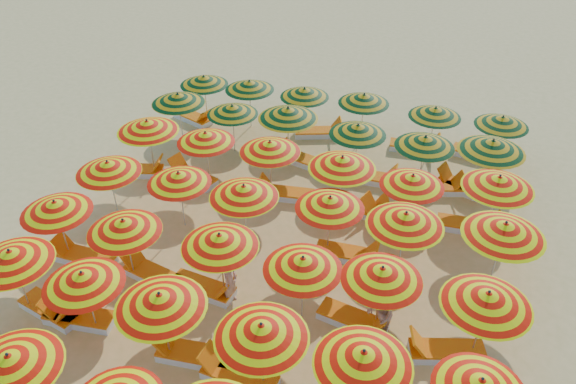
# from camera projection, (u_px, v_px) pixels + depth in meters

# --- Properties ---
(ground) EXTENTS (120.00, 120.00, 0.00)m
(ground) POSITION_uv_depth(u_px,v_px,m) (283.00, 247.00, 15.97)
(ground) COLOR #F4BF6C
(ground) RESTS_ON ground
(umbrella_1) EXTENTS (2.33, 2.33, 2.06)m
(umbrella_1) POSITION_uv_depth(u_px,v_px,m) (10.00, 362.00, 10.56)
(umbrella_1) COLOR silver
(umbrella_1) RESTS_ON ground
(umbrella_6) EXTENTS (2.53, 2.53, 2.04)m
(umbrella_6) POSITION_uv_depth(u_px,v_px,m) (11.00, 257.00, 12.99)
(umbrella_6) COLOR silver
(umbrella_6) RESTS_ON ground
(umbrella_7) EXTENTS (2.29, 2.29, 1.95)m
(umbrella_7) POSITION_uv_depth(u_px,v_px,m) (83.00, 279.00, 12.51)
(umbrella_7) COLOR silver
(umbrella_7) RESTS_ON ground
(umbrella_8) EXTENTS (2.45, 2.45, 2.11)m
(umbrella_8) POSITION_uv_depth(u_px,v_px,m) (160.00, 301.00, 11.78)
(umbrella_8) COLOR silver
(umbrella_8) RESTS_ON ground
(umbrella_9) EXTENTS (2.19, 2.19, 2.08)m
(umbrella_9) POSITION_uv_depth(u_px,v_px,m) (261.00, 331.00, 11.15)
(umbrella_9) COLOR silver
(umbrella_9) RESTS_ON ground
(umbrella_10) EXTENTS (2.49, 2.49, 2.07)m
(umbrella_10) POSITION_uv_depth(u_px,v_px,m) (363.00, 358.00, 10.62)
(umbrella_10) COLOR silver
(umbrella_10) RESTS_ON ground
(umbrella_12) EXTENTS (2.02, 2.02, 1.97)m
(umbrella_12) POSITION_uv_depth(u_px,v_px,m) (55.00, 207.00, 14.64)
(umbrella_12) COLOR silver
(umbrella_12) RESTS_ON ground
(umbrella_13) EXTENTS (2.17, 2.17, 2.00)m
(umbrella_13) POSITION_uv_depth(u_px,v_px,m) (124.00, 226.00, 13.97)
(umbrella_13) COLOR silver
(umbrella_13) RESTS_ON ground
(umbrella_14) EXTENTS (2.08, 2.08, 2.03)m
(umbrella_14) POSITION_uv_depth(u_px,v_px,m) (220.00, 240.00, 13.47)
(umbrella_14) COLOR silver
(umbrella_14) RESTS_ON ground
(umbrella_15) EXTENTS (1.99, 1.99, 1.98)m
(umbrella_15) POSITION_uv_depth(u_px,v_px,m) (303.00, 264.00, 12.87)
(umbrella_15) COLOR silver
(umbrella_15) RESTS_ON ground
(umbrella_16) EXTENTS (2.16, 2.16, 1.99)m
(umbrella_16) POSITION_uv_depth(u_px,v_px,m) (382.00, 274.00, 12.58)
(umbrella_16) COLOR silver
(umbrella_16) RESTS_ON ground
(umbrella_17) EXTENTS (2.09, 2.09, 2.09)m
(umbrella_17) POSITION_uv_depth(u_px,v_px,m) (487.00, 299.00, 11.84)
(umbrella_17) COLOR silver
(umbrella_17) RESTS_ON ground
(umbrella_18) EXTENTS (2.01, 2.01, 2.01)m
(umbrella_18) POSITION_uv_depth(u_px,v_px,m) (108.00, 167.00, 16.15)
(umbrella_18) COLOR silver
(umbrella_18) RESTS_ON ground
(umbrella_19) EXTENTS (2.26, 2.26, 1.93)m
(umbrella_19) POSITION_uv_depth(u_px,v_px,m) (179.00, 178.00, 15.81)
(umbrella_19) COLOR silver
(umbrella_19) RESTS_ON ground
(umbrella_20) EXTENTS (2.33, 2.33, 2.04)m
(umbrella_20) POSITION_uv_depth(u_px,v_px,m) (244.00, 191.00, 15.13)
(umbrella_20) COLOR silver
(umbrella_20) RESTS_ON ground
(umbrella_21) EXTENTS (2.00, 2.00, 1.98)m
(umbrella_21) POSITION_uv_depth(u_px,v_px,m) (330.00, 203.00, 14.79)
(umbrella_21) COLOR silver
(umbrella_21) RESTS_ON ground
(umbrella_22) EXTENTS (2.21, 2.21, 2.11)m
(umbrella_22) POSITION_uv_depth(u_px,v_px,m) (405.00, 219.00, 14.03)
(umbrella_22) COLOR silver
(umbrella_22) RESTS_ON ground
(umbrella_23) EXTENTS (2.60, 2.60, 2.16)m
(umbrella_23) POSITION_uv_depth(u_px,v_px,m) (505.00, 229.00, 13.63)
(umbrella_23) COLOR silver
(umbrella_23) RESTS_ON ground
(umbrella_24) EXTENTS (2.27, 2.27, 2.11)m
(umbrella_24) POSITION_uv_depth(u_px,v_px,m) (147.00, 126.00, 17.96)
(umbrella_24) COLOR silver
(umbrella_24) RESTS_ON ground
(umbrella_25) EXTENTS (1.93, 1.93, 1.95)m
(umbrella_25) POSITION_uv_depth(u_px,v_px,m) (206.00, 137.00, 17.65)
(umbrella_25) COLOR silver
(umbrella_25) RESTS_ON ground
(umbrella_26) EXTENTS (2.28, 2.28, 2.01)m
(umbrella_26) POSITION_uv_depth(u_px,v_px,m) (270.00, 147.00, 17.09)
(umbrella_26) COLOR silver
(umbrella_26) RESTS_ON ground
(umbrella_27) EXTENTS (2.62, 2.62, 2.11)m
(umbrella_27) POSITION_uv_depth(u_px,v_px,m) (342.00, 163.00, 16.18)
(umbrella_27) COLOR silver
(umbrella_27) RESTS_ON ground
(umbrella_28) EXTENTS (2.11, 2.11, 1.94)m
(umbrella_28) POSITION_uv_depth(u_px,v_px,m) (412.00, 180.00, 15.71)
(umbrella_28) COLOR silver
(umbrella_28) RESTS_ON ground
(umbrella_29) EXTENTS (2.27, 2.27, 2.11)m
(umbrella_29) POSITION_uv_depth(u_px,v_px,m) (499.00, 182.00, 15.37)
(umbrella_29) COLOR silver
(umbrella_29) RESTS_ON ground
(umbrella_30) EXTENTS (2.11, 2.11, 2.01)m
(umbrella_30) POSITION_uv_depth(u_px,v_px,m) (178.00, 98.00, 19.77)
(umbrella_30) COLOR silver
(umbrella_30) RESTS_ON ground
(umbrella_31) EXTENTS (2.12, 2.12, 1.88)m
(umbrella_31) POSITION_uv_depth(u_px,v_px,m) (232.00, 110.00, 19.32)
(umbrella_31) COLOR silver
(umbrella_31) RESTS_ON ground
(umbrella_32) EXTENTS (2.05, 2.05, 2.14)m
(umbrella_32) POSITION_uv_depth(u_px,v_px,m) (288.00, 113.00, 18.62)
(umbrella_32) COLOR silver
(umbrella_32) RESTS_ON ground
(umbrella_33) EXTENTS (1.94, 1.94, 1.97)m
(umbrella_33) POSITION_uv_depth(u_px,v_px,m) (358.00, 130.00, 18.02)
(umbrella_33) COLOR silver
(umbrella_33) RESTS_ON ground
(umbrella_34) EXTENTS (2.23, 2.23, 1.99)m
(umbrella_34) POSITION_uv_depth(u_px,v_px,m) (425.00, 142.00, 17.36)
(umbrella_34) COLOR silver
(umbrella_34) RESTS_ON ground
(umbrella_35) EXTENTS (2.39, 2.39, 2.16)m
(umbrella_35) POSITION_uv_depth(u_px,v_px,m) (492.00, 146.00, 16.87)
(umbrella_35) COLOR silver
(umbrella_35) RESTS_ON ground
(umbrella_36) EXTENTS (2.36, 2.36, 1.93)m
(umbrella_36) POSITION_uv_depth(u_px,v_px,m) (204.00, 80.00, 21.19)
(umbrella_36) COLOR silver
(umbrella_36) RESTS_ON ground
(umbrella_37) EXTENTS (2.16, 2.16, 1.94)m
(umbrella_37) POSITION_uv_depth(u_px,v_px,m) (249.00, 85.00, 20.80)
(umbrella_37) COLOR silver
(umbrella_37) RESTS_ON ground
(umbrella_38) EXTENTS (2.35, 2.35, 1.90)m
(umbrella_38) POSITION_uv_depth(u_px,v_px,m) (305.00, 93.00, 20.39)
(umbrella_38) COLOR silver
(umbrella_38) RESTS_ON ground
(umbrella_39) EXTENTS (2.15, 2.15, 1.94)m
(umbrella_39) POSITION_uv_depth(u_px,v_px,m) (364.00, 99.00, 19.90)
(umbrella_39) COLOR silver
(umbrella_39) RESTS_ON ground
(umbrella_40) EXTENTS (1.99, 1.99, 1.90)m
(umbrella_40) POSITION_uv_depth(u_px,v_px,m) (435.00, 112.00, 19.14)
(umbrella_40) COLOR silver
(umbrella_40) RESTS_ON ground
(umbrella_41) EXTENTS (2.14, 2.14, 1.89)m
(umbrella_41) POSITION_uv_depth(u_px,v_px,m) (502.00, 121.00, 18.64)
(umbrella_41) COLOR silver
(umbrella_41) RESTS_ON ground
(lounger_6) EXTENTS (1.82, 0.97, 0.69)m
(lounger_6) POSITION_uv_depth(u_px,v_px,m) (52.00, 310.00, 13.84)
(lounger_6) COLOR white
(lounger_6) RESTS_ON ground
(lounger_7) EXTENTS (1.78, 0.76, 0.69)m
(lounger_7) POSITION_uv_depth(u_px,v_px,m) (78.00, 317.00, 13.65)
(lounger_7) COLOR white
(lounger_7) RESTS_ON ground
(lounger_8) EXTENTS (1.78, 0.74, 0.69)m
(lounger_8) POSITION_uv_depth(u_px,v_px,m) (193.00, 354.00, 12.74)
(lounger_8) COLOR white
(lounger_8) RESTS_ON ground
(lounger_9) EXTENTS (1.78, 0.72, 0.69)m
(lounger_9) POSITION_uv_depth(u_px,v_px,m) (238.00, 376.00, 12.27)
(lounger_9) COLOR white
(lounger_9) RESTS_ON ground
(lounger_11) EXTENTS (1.74, 0.60, 0.69)m
(lounger_11) POSITION_uv_depth(u_px,v_px,m) (84.00, 257.00, 15.41)
(lounger_11) COLOR white
(lounger_11) RESTS_ON ground
(lounger_12) EXTENTS (1.82, 0.95, 0.69)m
(lounger_12) POSITION_uv_depth(u_px,v_px,m) (153.00, 274.00, 14.86)
(lounger_12) COLOR white
(lounger_12) RESTS_ON ground
(lounger_13) EXTENTS (1.79, 0.78, 0.69)m
(lounger_13) POSITION_uv_depth(u_px,v_px,m) (204.00, 288.00, 14.45)
(lounger_13) COLOR white
(lounger_13) RESTS_ON ground
(lounger_14) EXTENTS (1.81, 0.89, 0.69)m
(lounger_14) POSITION_uv_depth(u_px,v_px,m) (354.00, 320.00, 13.58)
(lounger_14) COLOR white
(lounger_14) RESTS_ON ground
(lounger_15) EXTENTS (1.83, 1.04, 0.69)m
(lounger_15) POSITION_uv_depth(u_px,v_px,m) (445.00, 351.00, 12.81)
(lounger_15) COLOR white
(lounger_15) RESTS_ON ground
(lounger_16) EXTENTS (1.75, 0.64, 0.69)m
(lounger_16) POSITION_uv_depth(u_px,v_px,m) (348.00, 254.00, 15.52)
(lounger_16) COLOR white
(lounger_16) RESTS_ON ground
(lounger_17) EXTENTS (1.82, 1.02, 0.69)m
(lounger_17) POSITION_uv_depth(u_px,v_px,m) (139.00, 171.00, 18.95)
(lounger_17) COLOR white
(lounger_17) RESTS_ON ground
(lounger_18) EXTENTS (1.83, 1.10, 0.69)m
(lounger_18) POSITION_uv_depth(u_px,v_px,m) (192.00, 176.00, 18.66)
(lounger_18) COLOR white
(lounger_18) RESTS_ON ground
(lounger_19) EXTENTS (1.79, 0.78, 0.69)m
(lounger_19) POSITION_uv_depth(u_px,v_px,m) (285.00, 193.00, 17.87)
(lounger_19) COLOR white
(lounger_19) RESTS_ON ground
(lounger_20) EXTENTS (1.82, 1.02, 0.69)m
(lounger_20) POSITION_uv_depth(u_px,v_px,m) (360.00, 209.00, 17.17)
(lounger_20) COLOR white
(lounger_20) RESTS_ON ground
(lounger_21) EXTENTS (1.83, 1.12, 0.69)m
(lounger_21) POSITION_uv_depth(u_px,v_px,m) (386.00, 219.00, 16.81)
(lounger_21) COLOR white
(lounger_21) RESTS_ON ground
(lounger_22) EXTENTS (1.76, 0.67, 0.69)m
(lounger_22) POSITION_uv_depth(u_px,v_px,m) (468.00, 226.00, 16.54)
(lounger_22) COLOR white
(lounger_22) RESTS_ON ground
(lounger_23) EXTENTS (1.82, 1.02, 0.69)m
(lounger_23) POSITION_uv_depth(u_px,v_px,m) (302.00, 160.00, 19.52)
(lounger_23) COLOR white
(lounger_23) RESTS_ON ground
(lounger_24) EXTENTS (1.74, 0.60, 0.69)m
(lounger_24) POSITION_uv_depth(u_px,v_px,m) (371.00, 177.00, 18.61)
(lounger_24) COLOR white
(lounger_24) RESTS_ON ground
(lounger_25) EXTENTS (1.83, 1.06, 0.69)m
(lounger_25) POSITION_uv_depth(u_px,v_px,m) (437.00, 188.00, 18.11)
(lounger_25) COLOR white
(lounger_25) RESTS_ON ground
(lounger_26) EXTENTS (1.82, 1.17, 0.69)m
(lounger_26) POSITION_uv_depth(u_px,v_px,m) (462.00, 187.00, 18.16)
(lounger_26) COLOR white
(lounger_26) RESTS_ON ground
(lounger_27) EXTENTS (1.83, 1.16, 0.69)m
(lounger_27) POSITION_uv_depth(u_px,v_px,m) (193.00, 118.00, 22.05)
(lounger_27) COLOR white
(lounger_27) RESTS_ON ground
(lounger_28) EXTENTS (1.83, 1.13, 0.69)m
(lounger_28) POSITION_uv_depth(u_px,v_px,m) (319.00, 132.00, 21.10)
(lounger_28) COLOR white
(lounger_28) RESTS_ON ground
(lounger_29) EXTENTS (1.77, 0.72, 0.69)m
(lounger_29) POSITION_uv_depth(u_px,v_px,m) (415.00, 147.00, 20.24)
(lounger_29) COLOR white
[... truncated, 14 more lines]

